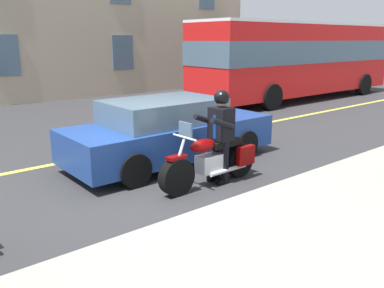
{
  "coord_description": "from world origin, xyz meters",
  "views": [
    {
      "loc": [
        4.01,
        6.25,
        2.62
      ],
      "look_at": [
        -0.5,
        0.74,
        0.75
      ],
      "focal_mm": 37.48,
      "sensor_mm": 36.0,
      "label": 1
    }
  ],
  "objects": [
    {
      "name": "ground_plane",
      "position": [
        0.0,
        0.0,
        0.0
      ],
      "size": [
        80.0,
        80.0,
        0.0
      ],
      "primitive_type": "plane",
      "color": "#333335"
    },
    {
      "name": "rider_main",
      "position": [
        -0.93,
        1.04,
        1.04
      ],
      "size": [
        0.63,
        0.55,
        1.74
      ],
      "color": "black",
      "rests_on": "ground_plane"
    },
    {
      "name": "car_dark",
      "position": [
        -0.94,
        -0.59,
        0.69
      ],
      "size": [
        4.6,
        1.92,
        1.4
      ],
      "color": "navy",
      "rests_on": "ground_plane"
    },
    {
      "name": "sidewalk_curb",
      "position": [
        0.0,
        4.5,
        0.07
      ],
      "size": [
        60.0,
        5.0,
        0.15
      ],
      "primitive_type": "cube",
      "color": "#9E998E",
      "rests_on": "ground_plane"
    },
    {
      "name": "motorcycle_main",
      "position": [
        -0.74,
        1.04,
        0.45
      ],
      "size": [
        2.21,
        0.62,
        1.26
      ],
      "color": "black",
      "rests_on": "ground_plane"
    },
    {
      "name": "bus_far",
      "position": [
        -11.05,
        -4.69,
        1.87
      ],
      "size": [
        11.05,
        2.7,
        3.3
      ],
      "color": "red",
      "rests_on": "ground_plane"
    },
    {
      "name": "lane_center_stripe",
      "position": [
        0.0,
        -2.0,
        0.01
      ],
      "size": [
        60.0,
        0.16,
        0.01
      ],
      "primitive_type": "cube",
      "color": "#E5DB4C",
      "rests_on": "ground_plane"
    }
  ]
}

